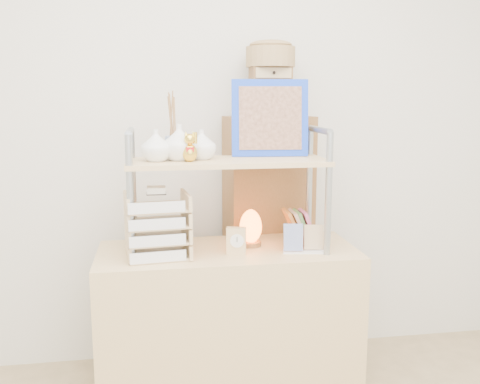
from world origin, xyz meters
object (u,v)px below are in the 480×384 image
Objects in this scene: cabinet at (268,242)px; letter_tray at (157,229)px; salt_lamp at (251,227)px; desk at (228,325)px.

cabinet reaches higher than letter_tray.
letter_tray reaches higher than salt_lamp.
desk is 0.60m from letter_tray.
cabinet is at bearing 53.80° from desk.
desk is at bearing -133.15° from cabinet.
desk is 0.48m from salt_lamp.
letter_tray is 1.79× the size of salt_lamp.
desk is 0.55m from cabinet.
salt_lamp is at bearing 13.93° from letter_tray.
desk is 3.79× the size of letter_tray.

